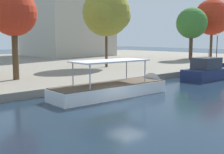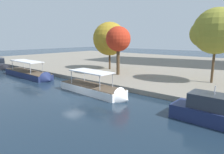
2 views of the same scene
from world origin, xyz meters
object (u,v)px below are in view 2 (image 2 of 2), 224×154
tour_boat_1 (30,75)px  tree_4 (119,38)px  tour_boat_2 (96,91)px  tree_3 (110,39)px  motor_yacht_0 (0,65)px  tree_1 (216,32)px  motor_yacht_3 (221,117)px

tour_boat_1 → tree_4: (13.71, 10.41, 6.98)m
tour_boat_2 → tree_4: bearing=115.1°
tree_3 → tour_boat_1: bearing=-120.7°
motor_yacht_0 → tree_3: bearing=30.9°
tree_3 → tree_1: bearing=-0.6°
motor_yacht_3 → tour_boat_1: bearing=-179.3°
motor_yacht_3 → tree_1: tree_1 is taller
tour_boat_1 → tour_boat_2: 18.13m
tour_boat_2 → motor_yacht_3: size_ratio=1.42×
tour_boat_2 → tree_3: size_ratio=1.15×
tree_1 → tree_4: (-15.42, -3.47, -0.93)m
tour_boat_1 → tree_4: 18.58m
tour_boat_1 → tree_1: 33.23m
tour_boat_1 → motor_yacht_3: size_ratio=1.81×
tour_boat_2 → motor_yacht_0: bearing=-179.4°
tour_boat_2 → tree_3: (-9.78, 14.27, 6.96)m
motor_yacht_0 → tree_4: size_ratio=1.07×
motor_yacht_0 → tree_4: tree_4 is taller
motor_yacht_3 → tree_1: (-4.11, 14.04, 7.63)m
tree_3 → motor_yacht_3: bearing=-29.8°
tour_boat_1 → tour_boat_2: bearing=0.8°
motor_yacht_0 → tree_1: 48.39m
motor_yacht_0 → tree_4: bearing=20.6°
motor_yacht_3 → tour_boat_2: bearing=-178.9°
tree_1 → tree_3: bearing=179.4°
motor_yacht_0 → motor_yacht_3: (50.12, -1.12, 0.01)m
motor_yacht_0 → motor_yacht_3: motor_yacht_0 is taller
motor_yacht_0 → tree_1: size_ratio=0.85×
motor_yacht_3 → tree_4: bearing=152.6°
tour_boat_1 → motor_yacht_0: bearing=178.1°
tour_boat_1 → tree_3: size_ratio=1.47×
motor_yacht_3 → tree_3: 29.44m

